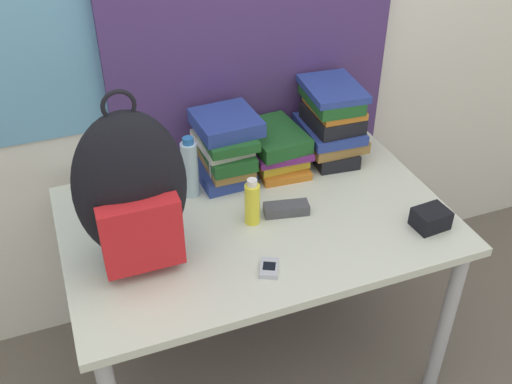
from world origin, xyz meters
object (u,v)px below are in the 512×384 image
object	(u,v)px
water_bottle	(190,168)
camera_pouch	(431,219)
cell_phone	(269,268)
sunglasses_case	(286,209)
book_stack_right	(331,122)
backpack	(132,193)
sunscreen_bottle	(252,203)
sports_bottle	(219,160)
book_stack_center	(276,148)
book_stack_left	(225,147)

from	to	relation	value
water_bottle	camera_pouch	world-z (taller)	water_bottle
cell_phone	sunglasses_case	bearing A→B (deg)	56.68
book_stack_right	sunglasses_case	size ratio (longest dim) A/B	1.82
backpack	book_stack_right	size ratio (longest dim) A/B	1.92
sunscreen_bottle	camera_pouch	bearing A→B (deg)	-23.25
backpack	water_bottle	distance (m)	0.37
sports_bottle	water_bottle	bearing A→B (deg)	-176.82
backpack	cell_phone	world-z (taller)	backpack
book_stack_center	book_stack_right	size ratio (longest dim) A/B	0.99
book_stack_left	sunscreen_bottle	distance (m)	0.29
water_bottle	cell_phone	distance (m)	0.48
book_stack_center	water_bottle	xyz separation A→B (m)	(-0.34, -0.07, 0.03)
book_stack_left	cell_phone	world-z (taller)	book_stack_left
book_stack_right	cell_phone	distance (m)	0.70
book_stack_center	water_bottle	bearing A→B (deg)	-168.66
sports_bottle	cell_phone	xyz separation A→B (m)	(0.00, -0.46, -0.11)
sunscreen_bottle	sunglasses_case	world-z (taller)	sunscreen_bottle
book_stack_right	sports_bottle	world-z (taller)	book_stack_right
sunglasses_case	book_stack_center	bearing A→B (deg)	74.69
book_stack_right	camera_pouch	distance (m)	0.54
book_stack_right	water_bottle	world-z (taller)	book_stack_right
book_stack_left	sports_bottle	world-z (taller)	book_stack_left
sports_bottle	book_stack_center	bearing A→B (deg)	14.90
backpack	camera_pouch	xyz separation A→B (m)	(0.91, -0.19, -0.20)
backpack	water_bottle	size ratio (longest dim) A/B	2.43
water_bottle	sunscreen_bottle	distance (m)	0.26
water_bottle	camera_pouch	size ratio (longest dim) A/B	1.98
sunglasses_case	camera_pouch	xyz separation A→B (m)	(0.41, -0.23, 0.01)
sunglasses_case	camera_pouch	world-z (taller)	camera_pouch
sports_bottle	camera_pouch	distance (m)	0.73
book_stack_center	camera_pouch	size ratio (longest dim) A/B	2.47
sports_bottle	cell_phone	world-z (taller)	sports_bottle
book_stack_left	cell_phone	distance (m)	0.54
backpack	cell_phone	distance (m)	0.46
cell_phone	book_stack_center	bearing A→B (deg)	65.88
sports_bottle	sunglasses_case	size ratio (longest dim) A/B	1.52
sunglasses_case	camera_pouch	size ratio (longest dim) A/B	1.38
water_bottle	camera_pouch	bearing A→B (deg)	-33.65
backpack	sunscreen_bottle	xyz separation A→B (m)	(0.38, 0.04, -0.16)
book_stack_right	sunglasses_case	world-z (taller)	book_stack_right
backpack	sunglasses_case	size ratio (longest dim) A/B	3.49
book_stack_right	book_stack_center	bearing A→B (deg)	178.97
backpack	book_stack_center	distance (m)	0.68
sports_bottle	cell_phone	bearing A→B (deg)	-89.77
water_bottle	sports_bottle	size ratio (longest dim) A/B	0.94
book_stack_right	sunscreen_bottle	xyz separation A→B (m)	(-0.42, -0.29, -0.06)
water_bottle	sunscreen_bottle	xyz separation A→B (m)	(0.14, -0.22, -0.03)
book_stack_left	sports_bottle	distance (m)	0.07
backpack	cell_phone	size ratio (longest dim) A/B	5.78
book_stack_center	sunglasses_case	world-z (taller)	book_stack_center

